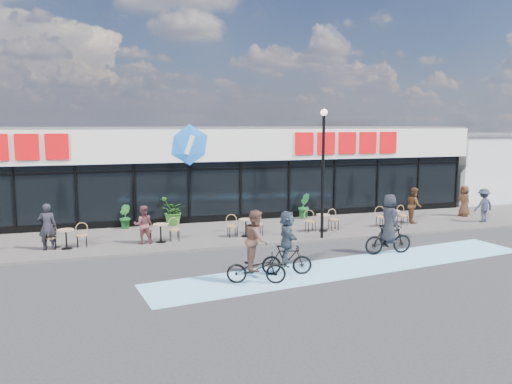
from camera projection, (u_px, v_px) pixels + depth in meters
ground at (225, 264)px, 16.99m from camera, size 120.00×120.00×0.00m
sidewalk at (200, 235)px, 21.24m from camera, size 44.00×5.00×0.10m
bike_lane at (351, 266)px, 16.74m from camera, size 14.17×4.13×0.01m
building at (179, 170)px, 26.07m from camera, size 30.60×6.57×4.75m
neighbour_building at (485, 165)px, 33.13m from camera, size 9.20×7.20×4.11m
lamp_post at (323, 162)px, 20.10m from camera, size 0.28×0.28×5.24m
bistro_set_2 at (66, 236)px, 18.73m from camera, size 1.54×0.62×0.90m
bistro_set_3 at (160, 231)px, 19.76m from camera, size 1.54×0.62×0.90m
bistro_set_4 at (245, 225)px, 20.78m from camera, size 1.54×0.62×0.90m
bistro_set_5 at (322, 221)px, 21.81m from camera, size 1.54×0.62×0.90m
bistro_set_6 at (392, 216)px, 22.83m from camera, size 1.54×0.62×0.90m
potted_plant_left at (125, 217)px, 22.33m from camera, size 0.63×0.70×1.06m
potted_plant_mid at (173, 211)px, 23.01m from camera, size 1.46×1.52×1.31m
potted_plant_right at (304, 206)px, 24.70m from camera, size 0.77×0.84×1.23m
patron_left at (47, 227)px, 18.43m from camera, size 0.65×0.44×1.76m
patron_right at (143, 225)px, 19.45m from camera, size 0.77×0.62×1.51m
pedestrian_a at (464, 201)px, 25.27m from camera, size 0.52×0.78×1.57m
pedestrian_b at (414, 205)px, 23.59m from camera, size 0.90×1.00×1.68m
pedestrian_c at (483, 205)px, 23.75m from camera, size 1.09×0.69×1.61m
cyclist_a at (287, 245)px, 15.68m from camera, size 1.65×1.57×2.06m
cyclist_b at (389, 230)px, 18.21m from camera, size 1.86×0.90×2.22m
cyclist_c at (256, 254)px, 14.83m from camera, size 1.88×1.14×2.24m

